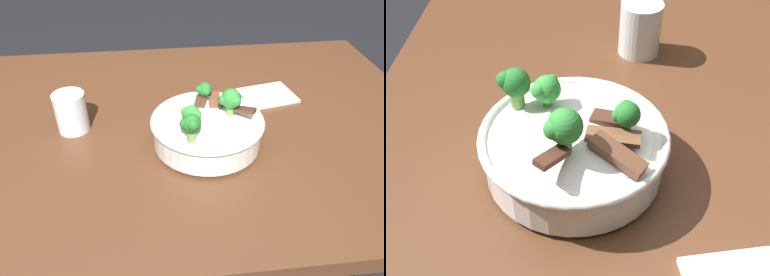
{
  "view_description": "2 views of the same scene",
  "coord_description": "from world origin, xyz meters",
  "views": [
    {
      "loc": [
        -0.06,
        0.81,
        1.31
      ],
      "look_at": [
        -0.14,
        0.14,
        0.81
      ],
      "focal_mm": 35.77,
      "sensor_mm": 36.0,
      "label": 1
    },
    {
      "loc": [
        -0.65,
        0.08,
        1.27
      ],
      "look_at": [
        -0.19,
        0.11,
        0.84
      ],
      "focal_mm": 45.65,
      "sensor_mm": 36.0,
      "label": 2
    }
  ],
  "objects": [
    {
      "name": "dining_table",
      "position": [
        0.0,
        0.0,
        0.65
      ],
      "size": [
        1.56,
        0.92,
        0.77
      ],
      "color": "#56331E",
      "rests_on": "ground"
    },
    {
      "name": "drinking_glass",
      "position": [
        0.13,
        0.01,
        0.81
      ],
      "size": [
        0.08,
        0.08,
        0.1
      ],
      "color": "white",
      "rests_on": "dining_table"
    },
    {
      "name": "rice_bowl",
      "position": [
        -0.18,
        0.11,
        0.82
      ],
      "size": [
        0.26,
        0.26,
        0.15
      ],
      "color": "white",
      "rests_on": "dining_table"
    },
    {
      "name": "folded_napkin",
      "position": [
        -0.38,
        -0.09,
        0.77
      ],
      "size": [
        0.16,
        0.14,
        0.01
      ],
      "primitive_type": "cube",
      "rotation": [
        0.0,
        0.0,
        0.2
      ],
      "color": "silver",
      "rests_on": "dining_table"
    }
  ]
}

